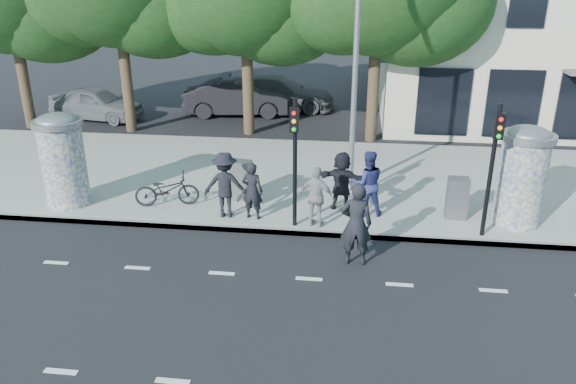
# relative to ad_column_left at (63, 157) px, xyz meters

# --- Properties ---
(ground) EXTENTS (120.00, 120.00, 0.00)m
(ground) POSITION_rel_ad_column_left_xyz_m (7.20, -4.50, -1.54)
(ground) COLOR black
(ground) RESTS_ON ground
(sidewalk) EXTENTS (40.00, 8.00, 0.15)m
(sidewalk) POSITION_rel_ad_column_left_xyz_m (7.20, 3.00, -1.46)
(sidewalk) COLOR gray
(sidewalk) RESTS_ON ground
(curb) EXTENTS (40.00, 0.10, 0.16)m
(curb) POSITION_rel_ad_column_left_xyz_m (7.20, -0.95, -1.46)
(curb) COLOR slate
(curb) RESTS_ON ground
(lane_dash_far) EXTENTS (32.00, 0.12, 0.01)m
(lane_dash_far) POSITION_rel_ad_column_left_xyz_m (7.20, -3.10, -1.53)
(lane_dash_far) COLOR silver
(lane_dash_far) RESTS_ON ground
(ad_column_left) EXTENTS (1.36, 1.36, 2.65)m
(ad_column_left) POSITION_rel_ad_column_left_xyz_m (0.00, 0.00, 0.00)
(ad_column_left) COLOR beige
(ad_column_left) RESTS_ON sidewalk
(ad_column_right) EXTENTS (1.36, 1.36, 2.65)m
(ad_column_right) POSITION_rel_ad_column_left_xyz_m (12.40, 0.20, 0.00)
(ad_column_right) COLOR beige
(ad_column_right) RESTS_ON sidewalk
(traffic_pole_near) EXTENTS (0.22, 0.31, 3.40)m
(traffic_pole_near) POSITION_rel_ad_column_left_xyz_m (6.60, -0.71, 0.69)
(traffic_pole_near) COLOR black
(traffic_pole_near) RESTS_ON sidewalk
(traffic_pole_far) EXTENTS (0.22, 0.31, 3.40)m
(traffic_pole_far) POSITION_rel_ad_column_left_xyz_m (11.40, -0.71, 0.69)
(traffic_pole_far) COLOR black
(traffic_pole_far) RESTS_ON sidewalk
(street_lamp) EXTENTS (0.25, 0.93, 8.00)m
(street_lamp) POSITION_rel_ad_column_left_xyz_m (8.00, 2.13, 3.26)
(street_lamp) COLOR slate
(street_lamp) RESTS_ON sidewalk
(ped_b) EXTENTS (0.62, 0.46, 1.58)m
(ped_b) POSITION_rel_ad_column_left_xyz_m (5.43, -0.34, -0.60)
(ped_b) COLOR black
(ped_b) RESTS_ON sidewalk
(ped_c) EXTENTS (1.00, 0.85, 1.83)m
(ped_c) POSITION_rel_ad_column_left_xyz_m (8.47, 0.27, -0.47)
(ped_c) COLOR navy
(ped_c) RESTS_ON sidewalk
(ped_d) EXTENTS (1.23, 0.78, 1.81)m
(ped_d) POSITION_rel_ad_column_left_xyz_m (4.68, -0.30, -0.48)
(ped_d) COLOR black
(ped_d) RESTS_ON sidewalk
(ped_e) EXTENTS (1.08, 0.80, 1.65)m
(ped_e) POSITION_rel_ad_column_left_xyz_m (7.17, -0.65, -0.56)
(ped_e) COLOR #949497
(ped_e) RESTS_ON sidewalk
(ped_f) EXTENTS (1.65, 0.93, 1.68)m
(ped_f) POSITION_rel_ad_column_left_xyz_m (7.77, 0.55, -0.55)
(ped_f) COLOR black
(ped_f) RESTS_ON sidewalk
(man_road) EXTENTS (0.76, 0.51, 2.03)m
(man_road) POSITION_rel_ad_column_left_xyz_m (8.19, -2.24, -0.52)
(man_road) COLOR black
(man_road) RESTS_ON ground
(bicycle) EXTENTS (1.05, 1.90, 0.94)m
(bicycle) POSITION_rel_ad_column_left_xyz_m (2.86, 0.20, -0.92)
(bicycle) COLOR black
(bicycle) RESTS_ON sidewalk
(cabinet_left) EXTENTS (0.63, 0.50, 1.18)m
(cabinet_left) POSITION_rel_ad_column_left_xyz_m (4.87, 0.90, -0.80)
(cabinet_left) COLOR #5E6062
(cabinet_left) RESTS_ON sidewalk
(cabinet_right) EXTENTS (0.55, 0.40, 1.14)m
(cabinet_right) POSITION_rel_ad_column_left_xyz_m (10.88, 0.35, -0.82)
(cabinet_right) COLOR #5E6062
(cabinet_right) RESTS_ON sidewalk
(car_left) EXTENTS (2.45, 4.48, 1.45)m
(car_left) POSITION_rel_ad_column_left_xyz_m (-3.54, 9.61, -0.81)
(car_left) COLOR slate
(car_left) RESTS_ON ground
(car_mid) EXTENTS (2.35, 5.15, 1.64)m
(car_mid) POSITION_rel_ad_column_left_xyz_m (2.65, 11.13, -0.72)
(car_mid) COLOR black
(car_mid) RESTS_ON ground
(car_right) EXTENTS (2.27, 5.57, 1.61)m
(car_right) POSITION_rel_ad_column_left_xyz_m (4.25, 12.50, -0.73)
(car_right) COLOR #4C4F53
(car_right) RESTS_ON ground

